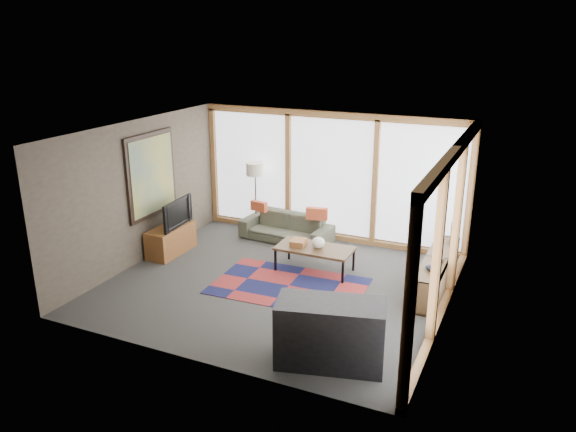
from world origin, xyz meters
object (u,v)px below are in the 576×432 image
at_px(television, 174,213).
at_px(bar_counter, 330,333).
at_px(coffee_table, 315,259).
at_px(tv_console, 171,240).
at_px(sofa, 286,228).
at_px(bookshelf, 436,272).
at_px(floor_lamp, 256,197).

bearing_deg(television, bar_counter, -123.20).
bearing_deg(coffee_table, bar_counter, -64.27).
distance_m(tv_console, bar_counter, 4.65).
bearing_deg(bar_counter, coffee_table, 101.27).
bearing_deg(sofa, bookshelf, -12.52).
relative_size(coffee_table, television, 1.43).
bearing_deg(coffee_table, sofa, 132.99).
xyz_separation_m(tv_console, bar_counter, (4.07, -2.25, 0.16)).
distance_m(sofa, floor_lamp, 1.00).
height_order(floor_lamp, tv_console, floor_lamp).
bearing_deg(television, coffee_table, -86.81).
bearing_deg(floor_lamp, coffee_table, -36.87).
bearing_deg(coffee_table, bookshelf, 5.39).
height_order(television, bar_counter, television).
distance_m(floor_lamp, tv_console, 2.06).
bearing_deg(tv_console, sofa, 41.38).
xyz_separation_m(tv_console, television, (0.07, 0.05, 0.54)).
height_order(sofa, tv_console, sofa).
bearing_deg(bar_counter, floor_lamp, 113.65).
xyz_separation_m(television, bar_counter, (4.00, -2.30, -0.37)).
bearing_deg(sofa, floor_lamp, 166.03).
distance_m(sofa, coffee_table, 1.59).
distance_m(bookshelf, bar_counter, 2.93).
bearing_deg(bookshelf, sofa, 163.09).
bearing_deg(tv_console, floor_lamp, 63.62).
relative_size(coffee_table, tv_console, 1.25).
bearing_deg(coffee_table, television, -173.48).
height_order(floor_lamp, coffee_table, floor_lamp).
distance_m(television, bar_counter, 4.63).
xyz_separation_m(floor_lamp, tv_console, (-0.89, -1.80, -0.47)).
relative_size(sofa, tv_console, 1.74).
relative_size(bookshelf, bar_counter, 1.60).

